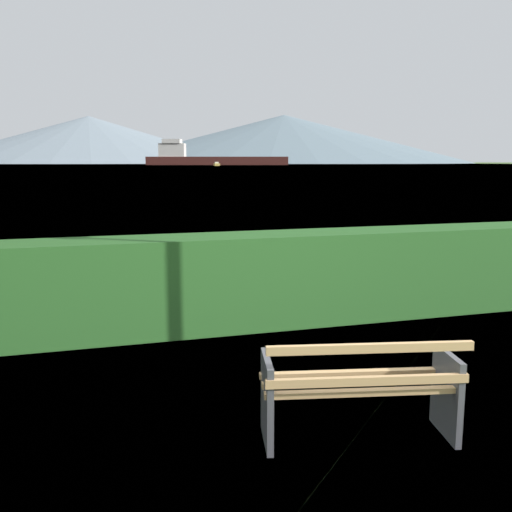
# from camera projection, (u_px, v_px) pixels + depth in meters

# --- Properties ---
(ground_plane) EXTENTS (1400.00, 1400.00, 0.00)m
(ground_plane) POSITION_uv_depth(u_px,v_px,m) (356.00, 436.00, 4.46)
(ground_plane) COLOR #4C6B33
(water_surface) EXTENTS (620.00, 620.00, 0.00)m
(water_surface) POSITION_uv_depth(u_px,v_px,m) (92.00, 165.00, 296.36)
(water_surface) COLOR #6B8EA3
(water_surface) RESTS_ON ground_plane
(park_bench) EXTENTS (1.59, 0.86, 0.87)m
(park_bench) POSITION_uv_depth(u_px,v_px,m) (360.00, 389.00, 4.34)
(park_bench) COLOR tan
(park_bench) RESTS_ON ground_plane
(hedge_row) EXTENTS (10.27, 0.80, 1.21)m
(hedge_row) POSITION_uv_depth(u_px,v_px,m) (248.00, 280.00, 7.39)
(hedge_row) COLOR #285B23
(hedge_row) RESTS_ON ground_plane
(cargo_ship_large) EXTENTS (75.06, 31.96, 13.57)m
(cargo_ship_large) POSITION_uv_depth(u_px,v_px,m) (207.00, 158.00, 301.36)
(cargo_ship_large) COLOR #471E19
(cargo_ship_large) RESTS_ON water_surface
(fishing_boat_near) EXTENTS (3.29, 7.82, 1.74)m
(fishing_boat_near) POSITION_uv_depth(u_px,v_px,m) (217.00, 164.00, 247.67)
(fishing_boat_near) COLOR gold
(fishing_boat_near) RESTS_ON water_surface
(distant_hills) EXTENTS (804.09, 447.90, 51.89)m
(distant_hills) POSITION_uv_depth(u_px,v_px,m) (47.00, 137.00, 534.39)
(distant_hills) COLOR gray
(distant_hills) RESTS_ON ground_plane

